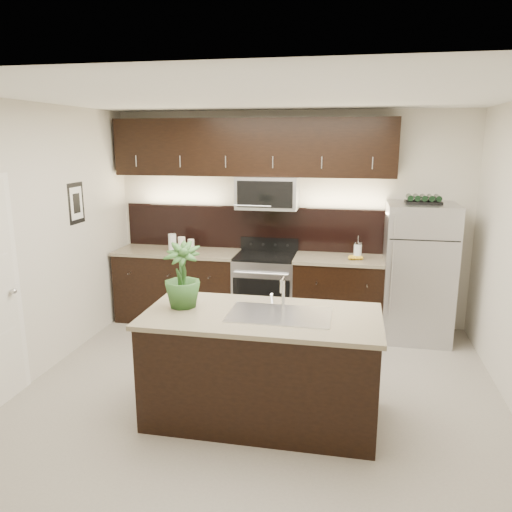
{
  "coord_description": "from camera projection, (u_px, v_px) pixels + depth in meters",
  "views": [
    {
      "loc": [
        0.8,
        -4.32,
        2.35
      ],
      "look_at": [
        -0.15,
        0.55,
        1.18
      ],
      "focal_mm": 35.0,
      "sensor_mm": 36.0,
      "label": 1
    }
  ],
  "objects": [
    {
      "name": "canisters",
      "position": [
        179.0,
        244.0,
        6.4
      ],
      "size": [
        0.34,
        0.12,
        0.22
      ],
      "rotation": [
        0.0,
        0.0,
        0.11
      ],
      "color": "silver",
      "rests_on": "counter_run"
    },
    {
      "name": "sink_faucet",
      "position": [
        280.0,
        313.0,
        4.1
      ],
      "size": [
        0.84,
        0.5,
        0.28
      ],
      "color": "silver",
      "rests_on": "island"
    },
    {
      "name": "island",
      "position": [
        262.0,
        366.0,
        4.23
      ],
      "size": [
        1.96,
        0.96,
        0.94
      ],
      "color": "black",
      "rests_on": "ground"
    },
    {
      "name": "room_walls",
      "position": [
        248.0,
        215.0,
        4.41
      ],
      "size": [
        4.52,
        4.02,
        2.71
      ],
      "color": "beige",
      "rests_on": "ground"
    },
    {
      "name": "upper_fixtures",
      "position": [
        254.0,
        157.0,
        6.16
      ],
      "size": [
        3.49,
        0.4,
        1.66
      ],
      "color": "black",
      "rests_on": "counter_run"
    },
    {
      "name": "french_press",
      "position": [
        358.0,
        251.0,
        5.97
      ],
      "size": [
        0.1,
        0.1,
        0.28
      ],
      "rotation": [
        0.0,
        0.0,
        0.1
      ],
      "color": "silver",
      "rests_on": "counter_run"
    },
    {
      "name": "counter_run",
      "position": [
        250.0,
        289.0,
        6.4
      ],
      "size": [
        3.51,
        0.65,
        0.94
      ],
      "color": "black",
      "rests_on": "ground"
    },
    {
      "name": "refrigerator",
      "position": [
        418.0,
        272.0,
        5.88
      ],
      "size": [
        0.79,
        0.71,
        1.63
      ],
      "primitive_type": "cube",
      "color": "#B2B2B7",
      "rests_on": "ground"
    },
    {
      "name": "wine_rack",
      "position": [
        423.0,
        200.0,
        5.69
      ],
      "size": [
        0.4,
        0.25,
        0.1
      ],
      "color": "black",
      "rests_on": "refrigerator"
    },
    {
      "name": "ground",
      "position": [
        260.0,
        389.0,
        4.81
      ],
      "size": [
        4.5,
        4.5,
        0.0
      ],
      "primitive_type": "plane",
      "color": "gray",
      "rests_on": "ground"
    },
    {
      "name": "plant",
      "position": [
        182.0,
        275.0,
        4.24
      ],
      "size": [
        0.34,
        0.34,
        0.56
      ],
      "primitive_type": "imported",
      "rotation": [
        0.0,
        0.0,
        0.1
      ],
      "color": "#264E1F",
      "rests_on": "island"
    },
    {
      "name": "bananas",
      "position": [
        351.0,
        257.0,
        5.98
      ],
      "size": [
        0.21,
        0.18,
        0.06
      ],
      "primitive_type": "ellipsoid",
      "rotation": [
        0.0,
        0.0,
        0.19
      ],
      "color": "gold",
      "rests_on": "counter_run"
    }
  ]
}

